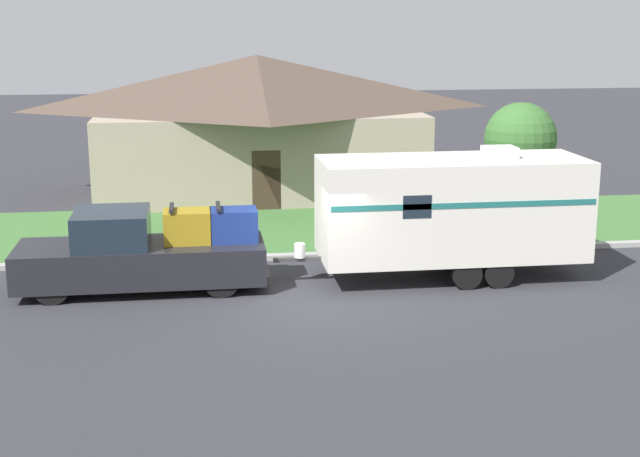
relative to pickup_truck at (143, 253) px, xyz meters
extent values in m
plane|color=#2D2D33|center=(4.03, -1.43, -0.92)|extent=(120.00, 120.00, 0.00)
cube|color=#999993|center=(4.03, 2.32, -0.85)|extent=(80.00, 0.30, 0.14)
cube|color=#3D6B33|center=(4.03, 5.97, -0.90)|extent=(80.00, 7.00, 0.03)
cube|color=gray|center=(3.74, 12.58, 0.65)|extent=(11.86, 7.61, 3.13)
pyramid|color=#4C3D33|center=(3.74, 12.58, 3.23)|extent=(12.81, 8.22, 2.04)
cube|color=#4C3828|center=(3.74, 8.80, 0.13)|extent=(1.00, 0.06, 2.10)
cylinder|color=black|center=(-2.10, -0.87, -0.48)|extent=(0.88, 0.28, 0.88)
cylinder|color=black|center=(-2.10, 0.87, -0.48)|extent=(0.88, 0.28, 0.88)
cylinder|color=black|center=(1.86, -0.87, -0.48)|extent=(0.88, 0.28, 0.88)
cylinder|color=black|center=(1.86, 0.87, -0.48)|extent=(0.88, 0.28, 0.88)
cube|color=black|center=(-1.34, 0.00, -0.22)|extent=(3.43, 2.09, 0.92)
cube|color=#19232D|center=(-0.73, 0.00, 0.66)|extent=(1.78, 1.92, 0.84)
cube|color=black|center=(1.66, 0.00, -0.22)|extent=(2.57, 2.09, 0.92)
cube|color=#333333|center=(3.00, 0.00, -0.56)|extent=(0.12, 1.88, 0.20)
cube|color=olive|center=(1.09, 0.00, 0.64)|extent=(1.15, 0.88, 0.80)
cube|color=black|center=(0.72, 0.00, 1.12)|extent=(0.10, 0.97, 0.08)
cube|color=navy|center=(2.22, 0.00, 0.64)|extent=(1.15, 0.88, 0.80)
cube|color=black|center=(1.86, 0.00, 1.12)|extent=(0.10, 0.97, 0.08)
cylinder|color=black|center=(7.89, -1.09, -0.55)|extent=(0.74, 0.22, 0.74)
cylinder|color=black|center=(7.89, 1.09, -0.55)|extent=(0.74, 0.22, 0.74)
cylinder|color=black|center=(8.70, -1.09, -0.55)|extent=(0.74, 0.22, 0.74)
cylinder|color=black|center=(8.70, 1.09, -0.55)|extent=(0.74, 0.22, 0.74)
cube|color=silver|center=(7.76, 0.00, 0.91)|extent=(6.72, 2.45, 2.53)
cube|color=#1E6660|center=(7.76, -1.23, 1.23)|extent=(6.58, 0.01, 0.14)
cube|color=#383838|center=(3.80, 0.00, -0.30)|extent=(1.21, 0.12, 0.10)
cylinder|color=silver|center=(3.86, 0.00, -0.07)|extent=(0.28, 0.28, 0.36)
cube|color=silver|center=(8.97, 0.00, 2.32)|extent=(0.80, 0.68, 0.28)
cube|color=#19232D|center=(6.55, -1.23, 1.23)|extent=(0.70, 0.01, 0.56)
cylinder|color=brown|center=(-0.43, 3.26, -0.33)|extent=(0.09, 0.09, 1.18)
cube|color=black|center=(-0.43, 3.26, 0.38)|extent=(0.48, 0.20, 0.22)
cylinder|color=brown|center=(11.07, 4.16, 0.17)|extent=(0.24, 0.24, 2.17)
sphere|color=#38662D|center=(11.07, 4.16, 2.07)|extent=(2.18, 2.18, 2.18)
camera|label=1|loc=(1.35, -21.48, 5.66)|focal=50.00mm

